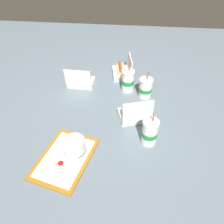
# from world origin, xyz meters

# --- Properties ---
(ground_plane) EXTENTS (3.20, 3.20, 0.00)m
(ground_plane) POSITION_xyz_m (0.00, 0.00, 0.00)
(ground_plane) COLOR slate
(food_tray) EXTENTS (0.42, 0.34, 0.01)m
(food_tray) POSITION_xyz_m (-0.40, 0.20, 0.01)
(food_tray) COLOR #A56619
(food_tray) RESTS_ON ground_plane
(cake_container) EXTENTS (0.12, 0.12, 0.08)m
(cake_container) POSITION_xyz_m (-0.34, 0.16, 0.05)
(cake_container) COLOR black
(cake_container) RESTS_ON food_tray
(ketchup_cup) EXTENTS (0.04, 0.04, 0.02)m
(ketchup_cup) POSITION_xyz_m (-0.45, 0.21, 0.03)
(ketchup_cup) COLOR white
(ketchup_cup) RESTS_ON food_tray
(napkin_stack) EXTENTS (0.10, 0.10, 0.00)m
(napkin_stack) POSITION_xyz_m (-0.43, 0.17, 0.02)
(napkin_stack) COLOR white
(napkin_stack) RESTS_ON food_tray
(plastic_fork) EXTENTS (0.11, 0.01, 0.00)m
(plastic_fork) POSITION_xyz_m (-0.46, 0.26, 0.02)
(plastic_fork) COLOR white
(plastic_fork) RESTS_ON food_tray
(clamshell_hotdog_left) EXTENTS (0.16, 0.20, 0.18)m
(clamshell_hotdog_left) POSITION_xyz_m (0.30, 0.26, 0.04)
(clamshell_hotdog_left) COLOR white
(clamshell_hotdog_left) RESTS_ON ground_plane
(clamshell_sandwich_right) EXTENTS (0.20, 0.23, 0.18)m
(clamshell_sandwich_right) POSITION_xyz_m (-0.04, -0.17, 0.04)
(clamshell_sandwich_right) COLOR white
(clamshell_sandwich_right) RESTS_ON ground_plane
(clamshell_hotdog_back) EXTENTS (0.22, 0.18, 0.16)m
(clamshell_hotdog_back) POSITION_xyz_m (0.48, -0.05, 0.04)
(clamshell_hotdog_back) COLOR white
(clamshell_hotdog_back) RESTS_ON ground_plane
(soda_cup_corner) EXTENTS (0.10, 0.10, 0.21)m
(soda_cup_corner) POSITION_xyz_m (0.21, -0.24, 0.07)
(soda_cup_corner) COLOR white
(soda_cup_corner) RESTS_ON ground_plane
(soda_cup_right) EXTENTS (0.10, 0.10, 0.23)m
(soda_cup_right) POSITION_xyz_m (0.27, -0.11, 0.08)
(soda_cup_right) COLOR white
(soda_cup_right) RESTS_ON ground_plane
(soda_cup_center) EXTENTS (0.09, 0.09, 0.23)m
(soda_cup_center) POSITION_xyz_m (-0.23, -0.26, 0.08)
(soda_cup_center) COLOR white
(soda_cup_center) RESTS_ON ground_plane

